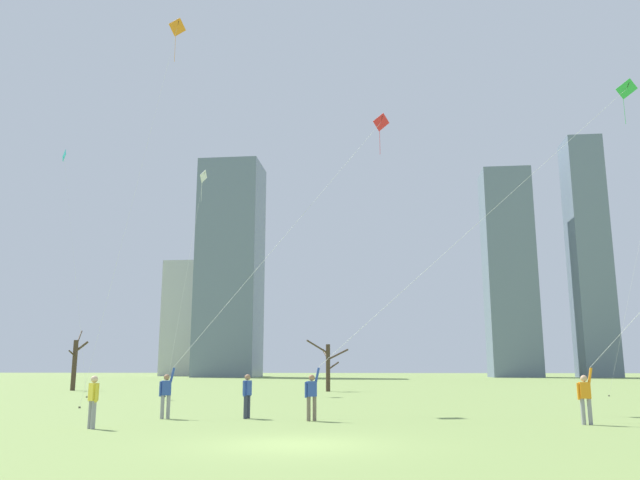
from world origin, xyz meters
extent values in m
plane|color=#7A934C|center=(0.00, 0.00, 0.00)|extent=(400.00, 400.00, 0.00)
cylinder|color=gray|center=(-6.04, 7.29, 0.42)|extent=(0.14, 0.14, 0.85)
cylinder|color=gray|center=(-5.85, 7.40, 0.42)|extent=(0.14, 0.14, 0.85)
cube|color=#2D4CA5|center=(-5.94, 7.35, 1.12)|extent=(0.39, 0.34, 0.54)
sphere|color=#9E7051|center=(-5.94, 7.35, 1.51)|extent=(0.22, 0.22, 0.22)
cylinder|color=#2D4CA5|center=(-6.13, 7.24, 1.09)|extent=(0.09, 0.09, 0.55)
cylinder|color=#2D4CA5|center=(-5.76, 7.45, 1.59)|extent=(0.22, 0.18, 0.56)
cube|color=red|center=(2.25, 15.86, 14.77)|extent=(0.89, 0.56, 1.00)
cylinder|color=black|center=(2.25, 15.86, 14.77)|extent=(0.18, 0.17, 0.65)
cylinder|color=red|center=(2.16, 15.94, 13.68)|extent=(0.02, 0.02, 1.42)
cylinder|color=silver|center=(-1.75, 11.65, 8.31)|extent=(8.03, 8.42, 12.93)
cylinder|color=gray|center=(8.80, 6.44, 0.42)|extent=(0.14, 0.14, 0.85)
cylinder|color=gray|center=(9.02, 6.44, 0.42)|extent=(0.14, 0.14, 0.85)
cube|color=orange|center=(8.91, 6.44, 1.12)|extent=(0.34, 0.21, 0.54)
sphere|color=tan|center=(8.91, 6.44, 1.51)|extent=(0.22, 0.22, 0.22)
cylinder|color=orange|center=(8.70, 6.44, 1.09)|extent=(0.09, 0.09, 0.55)
cylinder|color=orange|center=(9.12, 6.44, 1.59)|extent=(0.20, 0.09, 0.56)
cylinder|color=#726656|center=(-0.51, 6.91, 0.42)|extent=(0.14, 0.14, 0.85)
cylinder|color=#726656|center=(-0.30, 7.00, 0.42)|extent=(0.14, 0.14, 0.85)
cube|color=#2D4CA5|center=(-0.41, 6.96, 1.12)|extent=(0.39, 0.31, 0.54)
sphere|color=#9E7051|center=(-0.41, 6.96, 1.51)|extent=(0.22, 0.22, 0.22)
cylinder|color=#2D4CA5|center=(-0.60, 6.88, 1.09)|extent=(0.09, 0.09, 0.55)
cylinder|color=#2D4CA5|center=(-0.21, 7.04, 1.59)|extent=(0.22, 0.16, 0.56)
cube|color=green|center=(14.47, 14.57, 15.49)|extent=(1.05, 0.49, 0.92)
cylinder|color=black|center=(14.47, 14.57, 15.49)|extent=(0.22, 0.41, 0.54)
cylinder|color=green|center=(14.35, 14.80, 14.45)|extent=(0.02, 0.02, 1.44)
cylinder|color=silver|center=(7.13, 10.80, 8.67)|extent=(14.69, 7.55, 13.65)
cylinder|color=gray|center=(-6.96, 3.41, 0.42)|extent=(0.14, 0.14, 0.85)
cylinder|color=gray|center=(-6.79, 3.27, 0.42)|extent=(0.14, 0.14, 0.85)
cube|color=yellow|center=(-6.88, 3.34, 1.12)|extent=(0.39, 0.37, 0.54)
sphere|color=beige|center=(-6.88, 3.34, 1.51)|extent=(0.22, 0.22, 0.22)
cylinder|color=yellow|center=(-7.04, 3.47, 1.09)|extent=(0.09, 0.09, 0.55)
cylinder|color=yellow|center=(-6.72, 3.20, 1.09)|extent=(0.09, 0.09, 0.55)
cylinder|color=#33384C|center=(-2.91, 7.88, 0.42)|extent=(0.14, 0.14, 0.85)
cylinder|color=#33384C|center=(-2.98, 7.67, 0.42)|extent=(0.14, 0.14, 0.85)
cube|color=#2D4CA5|center=(-2.94, 7.78, 1.12)|extent=(0.29, 0.38, 0.54)
sphere|color=#9E7051|center=(-2.94, 7.78, 1.51)|extent=(0.22, 0.22, 0.22)
cylinder|color=#2D4CA5|center=(-2.88, 7.98, 1.09)|extent=(0.09, 0.09, 0.55)
cylinder|color=#2D4CA5|center=(-3.01, 7.58, 1.09)|extent=(0.09, 0.09, 0.55)
cube|color=orange|center=(-9.93, 17.59, 22.11)|extent=(0.74, 1.06, 1.26)
cylinder|color=black|center=(-9.93, 17.59, 22.11)|extent=(0.19, 0.10, 0.82)
cylinder|color=orange|center=(-10.04, 17.64, 20.74)|extent=(0.02, 0.02, 1.76)
cylinder|color=silver|center=(-11.00, 15.26, 11.07)|extent=(2.13, 4.68, 22.07)
cylinder|color=#3F3833|center=(-12.06, 12.92, 0.04)|extent=(0.10, 0.10, 0.08)
cube|color=white|center=(-12.19, 31.47, 17.03)|extent=(0.26, 1.16, 1.16)
cylinder|color=black|center=(-12.19, 31.47, 17.03)|extent=(0.22, 0.02, 0.75)
cylinder|color=white|center=(-12.31, 31.46, 15.77)|extent=(0.02, 0.02, 1.63)
cylinder|color=silver|center=(-12.09, 27.87, 8.53)|extent=(0.20, 7.19, 16.99)
cylinder|color=#3F3833|center=(-11.99, 24.28, 0.04)|extent=(0.10, 0.10, 0.08)
cylinder|color=#3F3833|center=(16.79, 28.31, 0.04)|extent=(0.10, 0.10, 0.08)
cube|color=teal|center=(-22.02, 27.52, 17.79)|extent=(0.71, 0.83, 1.06)
cylinder|color=black|center=(-22.02, 27.52, 17.79)|extent=(0.12, 0.13, 0.70)
cylinder|color=silver|center=(-19.30, 25.21, 8.92)|extent=(5.44, 4.63, 17.76)
cylinder|color=#3F3833|center=(-16.58, 22.89, 0.04)|extent=(0.10, 0.10, 0.08)
cylinder|color=#423326|center=(-2.42, 34.84, 1.84)|extent=(0.35, 0.35, 3.69)
cylinder|color=#423326|center=(-1.66, 35.32, 2.90)|extent=(1.67, 1.14, 0.94)
cylinder|color=#423326|center=(-2.07, 35.60, 1.99)|extent=(0.84, 1.63, 0.70)
cylinder|color=#423326|center=(-3.22, 34.37, 3.49)|extent=(1.72, 1.09, 1.11)
cylinder|color=#423326|center=(-2.69, 35.49, 2.92)|extent=(0.70, 1.43, 0.87)
cylinder|color=#423326|center=(-23.54, 34.62, 2.06)|extent=(0.39, 0.39, 4.11)
cylinder|color=#423326|center=(-23.13, 34.84, 3.58)|extent=(1.02, 0.66, 0.97)
cylinder|color=#423326|center=(-23.57, 34.14, 3.00)|extent=(0.17, 1.02, 0.54)
cylinder|color=#423326|center=(-23.73, 35.42, 4.24)|extent=(0.51, 1.69, 1.52)
cube|color=slate|center=(41.59, 109.10, 23.32)|extent=(6.57, 7.71, 46.64)
cube|color=#B2B2B7|center=(-42.76, 123.20, 12.68)|extent=(8.97, 10.10, 25.35)
cube|color=slate|center=(-28.76, 106.21, 21.50)|extent=(11.91, 10.69, 43.00)
cube|color=slate|center=(26.53, 110.20, 20.44)|extent=(9.23, 8.44, 40.89)
camera|label=1|loc=(2.35, -16.11, 1.88)|focal=35.36mm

